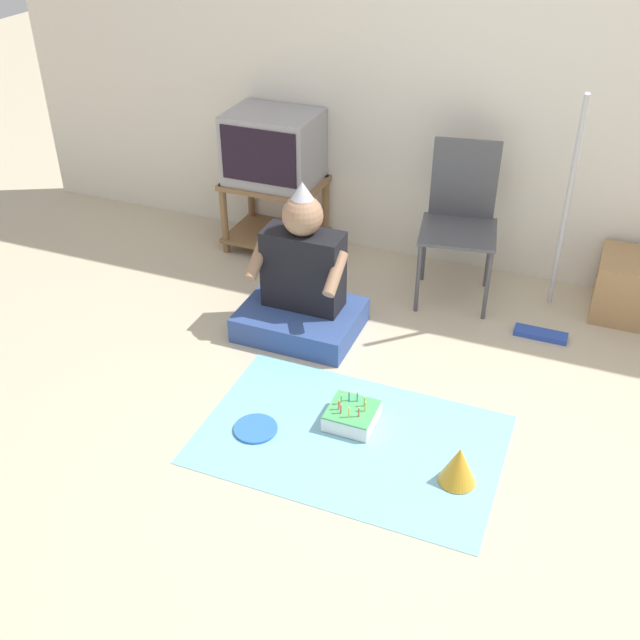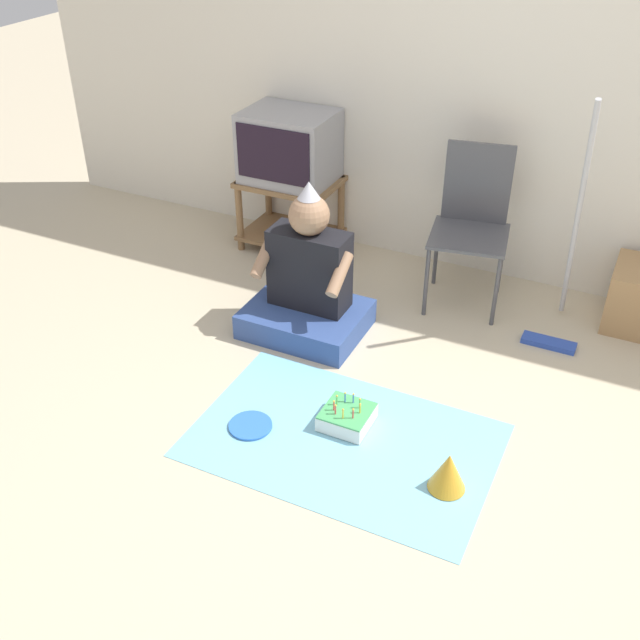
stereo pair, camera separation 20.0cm
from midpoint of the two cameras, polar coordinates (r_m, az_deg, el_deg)
ground_plane at (r=3.25m, az=3.95°, el=-11.51°), size 16.00×16.00×0.00m
wall_back at (r=4.33m, az=13.30°, el=18.94°), size 6.40×0.06×2.55m
tv_stand at (r=4.82m, az=-4.62°, el=8.48°), size 0.60×0.44×0.46m
tv at (r=4.67m, az=-4.83°, el=12.96°), size 0.54×0.42×0.43m
folding_chair at (r=4.26m, az=9.33°, el=8.07°), size 0.48×0.47×0.89m
cardboard_box_stack at (r=4.44m, az=21.91°, el=2.24°), size 0.45×0.39×0.34m
dust_mop at (r=4.06m, az=16.14°, el=4.07°), size 0.28×0.40×1.31m
person_seated at (r=3.96m, az=-2.85°, el=2.47°), size 0.62×0.49×0.85m
party_cloth at (r=3.39m, az=0.61°, el=-9.09°), size 1.33×0.86×0.01m
birthday_cake at (r=3.44m, az=0.77°, el=-7.32°), size 0.22×0.22×0.14m
party_hat_blue at (r=3.17m, az=8.72°, el=-10.90°), size 0.16×0.16×0.18m
paper_plate at (r=3.45m, az=-6.60°, el=-8.25°), size 0.20×0.20×0.01m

